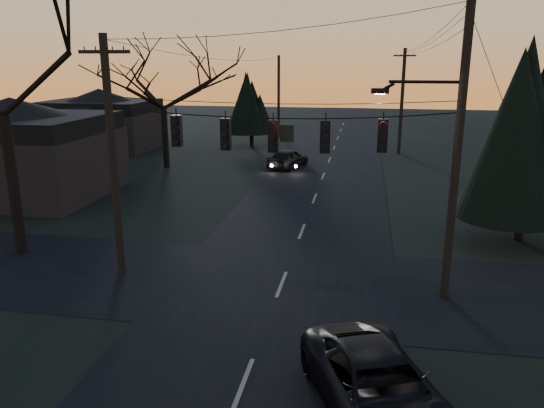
% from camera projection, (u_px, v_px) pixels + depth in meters
% --- Properties ---
extents(main_road, '(8.00, 120.00, 0.02)m').
position_uv_depth(main_road, '(311.00, 208.00, 28.14)').
color(main_road, black).
rests_on(main_road, ground).
extents(cross_road, '(60.00, 7.00, 0.02)m').
position_uv_depth(cross_road, '(282.00, 284.00, 18.65)').
color(cross_road, black).
rests_on(cross_road, ground).
extents(utility_pole_right, '(5.00, 0.30, 10.00)m').
position_uv_depth(utility_pole_right, '(444.00, 296.00, 17.73)').
color(utility_pole_right, black).
rests_on(utility_pole_right, ground).
extents(utility_pole_left, '(1.80, 0.30, 8.50)m').
position_uv_depth(utility_pole_left, '(122.00, 273.00, 19.65)').
color(utility_pole_left, black).
rests_on(utility_pole_left, ground).
extents(utility_pole_far_r, '(1.80, 0.30, 8.50)m').
position_uv_depth(utility_pole_far_r, '(399.00, 154.00, 44.32)').
color(utility_pole_far_r, black).
rests_on(utility_pole_far_r, ground).
extents(utility_pole_far_l, '(0.30, 0.30, 8.00)m').
position_uv_depth(utility_pole_far_l, '(279.00, 137.00, 53.83)').
color(utility_pole_far_l, black).
rests_on(utility_pole_far_l, ground).
extents(span_signal_assembly, '(11.50, 0.44, 1.53)m').
position_uv_depth(span_signal_assembly, '(275.00, 134.00, 17.28)').
color(span_signal_assembly, black).
rests_on(span_signal_assembly, ground).
extents(evergreen_right, '(4.35, 4.35, 7.57)m').
position_uv_depth(evergreen_right, '(531.00, 141.00, 22.09)').
color(evergreen_right, black).
rests_on(evergreen_right, ground).
extents(bare_tree_dist, '(7.91, 7.91, 8.52)m').
position_uv_depth(bare_tree_dist, '(162.00, 84.00, 37.25)').
color(bare_tree_dist, black).
rests_on(bare_tree_dist, ground).
extents(evergreen_dist, '(3.40, 3.40, 5.90)m').
position_uv_depth(evergreen_dist, '(251.00, 107.00, 47.23)').
color(evergreen_dist, black).
rests_on(evergreen_dist, ground).
extents(house_left_near, '(10.00, 8.00, 5.60)m').
position_uv_depth(house_left_near, '(15.00, 147.00, 30.24)').
color(house_left_near, black).
rests_on(house_left_near, ground).
extents(house_left_far, '(9.00, 7.00, 5.20)m').
position_uv_depth(house_left_far, '(101.00, 119.00, 45.99)').
color(house_left_far, black).
rests_on(house_left_far, ground).
extents(suv_near, '(4.13, 5.66, 1.43)m').
position_uv_depth(suv_near, '(378.00, 388.00, 11.60)').
color(suv_near, black).
rests_on(suv_near, ground).
extents(sedan_oncoming_a, '(2.92, 4.43, 1.40)m').
position_uv_depth(sedan_oncoming_a, '(288.00, 158.00, 38.31)').
color(sedan_oncoming_a, black).
rests_on(sedan_oncoming_a, ground).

